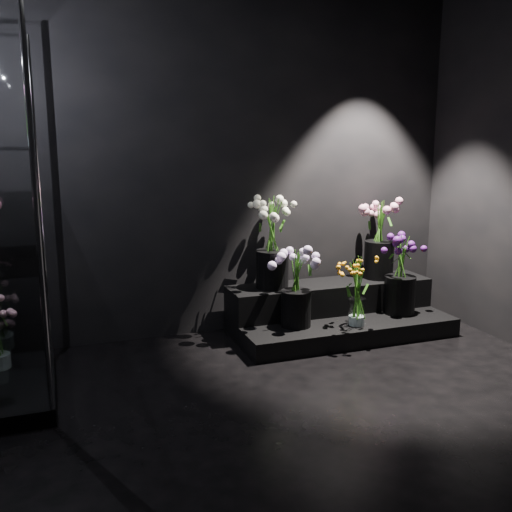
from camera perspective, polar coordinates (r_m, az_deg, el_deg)
name	(u,v)px	position (r m, az deg, el deg)	size (l,w,h in m)	color
floor	(337,445)	(3.16, 8.11, -18.22)	(4.00, 4.00, 0.00)	black
wall_back	(224,161)	(4.61, -3.24, 9.43)	(4.00, 4.00, 0.00)	black
display_riser	(336,312)	(4.81, 7.97, -5.55)	(1.76, 0.78, 0.39)	black
bouquet_orange_bells	(357,291)	(4.47, 10.11, -3.43)	(0.27, 0.27, 0.55)	white
bouquet_lilac	(296,281)	(4.38, 4.04, -2.46)	(0.51, 0.51, 0.61)	black
bouquet_purple	(401,271)	(4.85, 14.27, -1.48)	(0.42, 0.42, 0.64)	black
bouquet_cream_roses	(272,238)	(4.56, 1.64, 1.80)	(0.39, 0.39, 0.73)	black
bouquet_pink_roses	(380,235)	(4.99, 12.28, 2.09)	(0.42, 0.42, 0.67)	black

